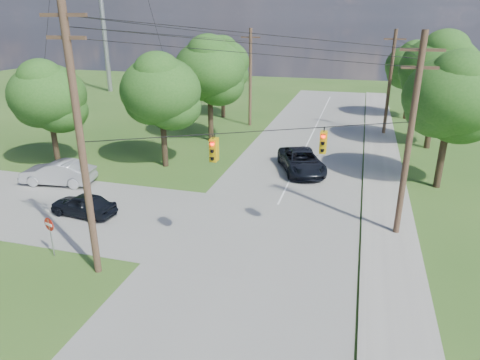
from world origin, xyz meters
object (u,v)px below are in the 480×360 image
(pole_ne, at_px, (410,136))
(do_not_enter_sign, at_px, (50,228))
(pole_north_e, at_px, (390,82))
(car_cross_silver, at_px, (58,173))
(car_cross_dark, at_px, (83,204))
(pole_sw, at_px, (81,141))
(car_main_north, at_px, (302,161))
(pole_north_w, at_px, (250,77))

(pole_ne, distance_m, do_not_enter_sign, 18.23)
(pole_north_e, bearing_deg, car_cross_silver, -137.24)
(car_cross_dark, xyz_separation_m, car_cross_silver, (-4.73, 3.92, 0.15))
(pole_sw, distance_m, car_main_north, 18.43)
(pole_ne, height_order, car_main_north, pole_ne)
(pole_north_e, xyz_separation_m, do_not_enter_sign, (-16.36, -29.00, -3.60))
(pole_ne, bearing_deg, pole_north_e, 90.00)
(car_cross_dark, distance_m, do_not_enter_sign, 4.65)
(pole_ne, xyz_separation_m, pole_north_w, (-13.90, 22.00, -0.34))
(car_cross_silver, bearing_deg, car_cross_dark, 42.94)
(pole_north_e, bearing_deg, do_not_enter_sign, -119.43)
(pole_ne, bearing_deg, car_main_north, 126.82)
(pole_ne, bearing_deg, do_not_enter_sign, -156.83)
(do_not_enter_sign, bearing_deg, car_cross_silver, 143.56)
(pole_sw, relative_size, pole_north_w, 1.20)
(pole_north_w, distance_m, car_cross_dark, 25.29)
(pole_sw, height_order, do_not_enter_sign, pole_sw)
(pole_north_e, relative_size, car_cross_dark, 2.50)
(car_main_north, bearing_deg, car_cross_silver, -177.42)
(car_cross_silver, relative_size, do_not_enter_sign, 2.45)
(pole_sw, distance_m, pole_north_e, 32.55)
(car_cross_dark, bearing_deg, do_not_enter_sign, 22.25)
(pole_north_w, xyz_separation_m, do_not_enter_sign, (-2.46, -29.00, -3.60))
(car_cross_dark, relative_size, do_not_enter_sign, 1.93)
(pole_north_e, bearing_deg, pole_sw, -114.52)
(car_cross_dark, bearing_deg, car_cross_silver, -123.75)
(pole_north_w, bearing_deg, do_not_enter_sign, -94.85)
(pole_sw, xyz_separation_m, pole_north_e, (13.50, 29.60, -1.10))
(pole_sw, bearing_deg, car_main_north, 66.21)
(pole_north_w, bearing_deg, car_cross_dark, -98.67)
(car_cross_silver, bearing_deg, car_main_north, 106.85)
(car_cross_silver, relative_size, car_main_north, 0.85)
(pole_north_w, bearing_deg, car_main_north, -60.85)
(do_not_enter_sign, bearing_deg, car_main_north, 74.89)
(car_cross_dark, relative_size, car_cross_silver, 0.79)
(pole_north_w, relative_size, car_cross_silver, 1.97)
(pole_north_e, height_order, do_not_enter_sign, pole_north_e)
(pole_sw, distance_m, do_not_enter_sign, 5.53)
(pole_north_e, xyz_separation_m, car_cross_dark, (-17.65, -24.62, -4.42))
(pole_north_e, relative_size, car_main_north, 1.68)
(car_cross_dark, height_order, car_cross_silver, car_cross_silver)
(pole_sw, relative_size, car_main_north, 2.02)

